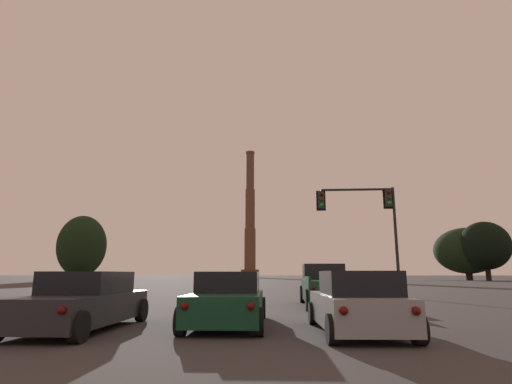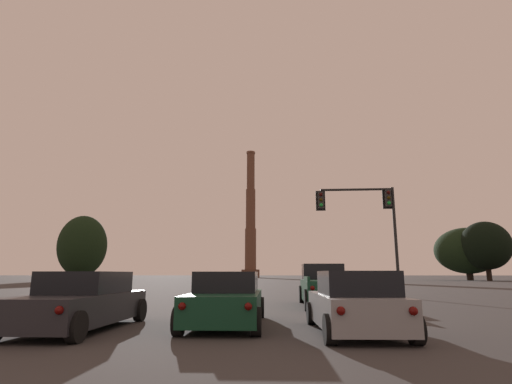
{
  "view_description": "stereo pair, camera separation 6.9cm",
  "coord_description": "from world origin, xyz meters",
  "px_view_note": "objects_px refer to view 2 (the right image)",
  "views": [
    {
      "loc": [
        1.57,
        -0.97,
        1.38
      ],
      "look_at": [
        -1.07,
        37.52,
        9.27
      ],
      "focal_mm": 28.0,
      "sensor_mm": 36.0,
      "label": 1
    },
    {
      "loc": [
        1.63,
        -0.97,
        1.38
      ],
      "look_at": [
        -1.07,
        37.52,
        9.27
      ],
      "focal_mm": 28.0,
      "sensor_mm": 36.0,
      "label": 2
    }
  ],
  "objects_px": {
    "hatchback_right_lane_second": "(355,304)",
    "sedan_center_lane_second": "(227,300)",
    "sedan_left_lane_second": "(82,302)",
    "traffic_light_overhead_right": "(369,213)",
    "pickup_truck_right_lane_front": "(326,287)",
    "smokestack": "(251,226)"
  },
  "relations": [
    {
      "from": "hatchback_right_lane_second",
      "to": "sedan_center_lane_second",
      "type": "bearing_deg",
      "value": 154.69
    },
    {
      "from": "sedan_left_lane_second",
      "to": "sedan_center_lane_second",
      "type": "distance_m",
      "value": 3.71
    },
    {
      "from": "sedan_center_lane_second",
      "to": "traffic_light_overhead_right",
      "type": "distance_m",
      "value": 15.42
    },
    {
      "from": "sedan_left_lane_second",
      "to": "sedan_center_lane_second",
      "type": "xyz_separation_m",
      "value": [
        3.53,
        1.14,
        0.0
      ]
    },
    {
      "from": "pickup_truck_right_lane_front",
      "to": "smokestack",
      "type": "distance_m",
      "value": 123.61
    },
    {
      "from": "pickup_truck_right_lane_front",
      "to": "hatchback_right_lane_second",
      "type": "distance_m",
      "value": 8.2
    },
    {
      "from": "sedan_center_lane_second",
      "to": "hatchback_right_lane_second",
      "type": "xyz_separation_m",
      "value": [
        3.23,
        -1.35,
        -0.0
      ]
    },
    {
      "from": "sedan_center_lane_second",
      "to": "traffic_light_overhead_right",
      "type": "relative_size",
      "value": 0.73
    },
    {
      "from": "pickup_truck_right_lane_front",
      "to": "sedan_left_lane_second",
      "type": "bearing_deg",
      "value": -131.4
    },
    {
      "from": "sedan_left_lane_second",
      "to": "pickup_truck_right_lane_front",
      "type": "relative_size",
      "value": 0.86
    },
    {
      "from": "sedan_left_lane_second",
      "to": "hatchback_right_lane_second",
      "type": "height_order",
      "value": "hatchback_right_lane_second"
    },
    {
      "from": "pickup_truck_right_lane_front",
      "to": "smokestack",
      "type": "height_order",
      "value": "smokestack"
    },
    {
      "from": "traffic_light_overhead_right",
      "to": "smokestack",
      "type": "relative_size",
      "value": 0.15
    },
    {
      "from": "traffic_light_overhead_right",
      "to": "pickup_truck_right_lane_front",
      "type": "bearing_deg",
      "value": -118.03
    },
    {
      "from": "traffic_light_overhead_right",
      "to": "smokestack",
      "type": "xyz_separation_m",
      "value": [
        -16.89,
        115.38,
        12.75
      ]
    },
    {
      "from": "pickup_truck_right_lane_front",
      "to": "traffic_light_overhead_right",
      "type": "relative_size",
      "value": 0.84
    },
    {
      "from": "hatchback_right_lane_second",
      "to": "smokestack",
      "type": "height_order",
      "value": "smokestack"
    },
    {
      "from": "hatchback_right_lane_second",
      "to": "traffic_light_overhead_right",
      "type": "height_order",
      "value": "traffic_light_overhead_right"
    },
    {
      "from": "hatchback_right_lane_second",
      "to": "sedan_left_lane_second",
      "type": "bearing_deg",
      "value": 175.53
    },
    {
      "from": "sedan_left_lane_second",
      "to": "pickup_truck_right_lane_front",
      "type": "height_order",
      "value": "pickup_truck_right_lane_front"
    },
    {
      "from": "pickup_truck_right_lane_front",
      "to": "sedan_center_lane_second",
      "type": "bearing_deg",
      "value": -116.82
    },
    {
      "from": "smokestack",
      "to": "hatchback_right_lane_second",
      "type": "bearing_deg",
      "value": -84.12
    }
  ]
}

